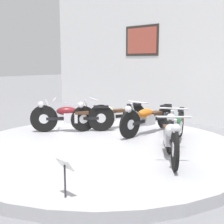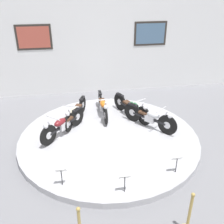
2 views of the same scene
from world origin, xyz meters
TOP-DOWN VIEW (x-y plane):
  - ground_plane at (0.00, 0.00)m, footprint 60.00×60.00m
  - display_platform at (0.00, 0.00)m, footprint 5.61×5.61m
  - back_wall at (0.00, 4.13)m, footprint 14.00×0.22m
  - motorcycle_maroon at (-1.42, 0.28)m, footprint 1.34×1.54m
  - motorcycle_cream at (-0.99, 1.09)m, footprint 0.81×1.84m
  - motorcycle_orange at (0.00, 1.42)m, footprint 0.54×1.98m
  - motorcycle_green at (0.99, 1.09)m, footprint 0.91×1.84m
  - motorcycle_silver at (1.42, 0.28)m, footprint 1.36×1.56m
  - info_placard_front_left at (-1.44, -1.99)m, footprint 0.26×0.11m
  - info_placard_front_centre at (0.00, -2.45)m, footprint 0.26×0.11m
  - info_placard_front_right at (1.44, -1.99)m, footprint 0.26×0.11m
  - stanchion_post_right_of_entry at (1.08, -3.55)m, footprint 0.28×0.28m

SIDE VIEW (x-z plane):
  - ground_plane at x=0.00m, z-range 0.00..0.00m
  - display_platform at x=0.00m, z-range 0.00..0.18m
  - stanchion_post_right_of_entry at x=1.08m, z-range -0.17..0.86m
  - info_placard_front_left at x=-1.44m, z-range 0.29..0.80m
  - info_placard_front_centre at x=0.00m, z-range 0.29..0.80m
  - info_placard_front_right at x=1.44m, z-range 0.29..0.80m
  - motorcycle_cream at x=-0.99m, z-range 0.16..0.95m
  - motorcycle_orange at x=0.00m, z-range 0.17..0.95m
  - motorcycle_maroon at x=-1.42m, z-range 0.17..0.97m
  - motorcycle_green at x=0.99m, z-range 0.17..0.98m
  - motorcycle_silver at x=1.42m, z-range 0.17..0.98m
  - back_wall at x=0.00m, z-range 0.00..4.57m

